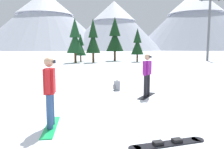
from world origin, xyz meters
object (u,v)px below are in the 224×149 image
Objects in this scene: pine_tree_twin at (81,46)px; pine_tree_short at (137,44)px; loose_snowboard_far_spare at (168,143)px; backpack_grey at (117,86)px; snowboarder_foreground at (50,91)px; pine_tree_young at (75,39)px; ski_lift_tower at (209,25)px; pine_tree_slender at (93,39)px; snowboarder_midground at (147,74)px; pine_tree_leaning at (115,37)px.

pine_tree_twin is 0.86× the size of pine_tree_short.
loose_snowboard_far_spare is 0.35× the size of pine_tree_short.
snowboarder_foreground is at bearing -106.77° from backpack_grey.
pine_tree_young is 0.63× the size of ski_lift_tower.
loose_snowboard_far_spare is 6.00m from backpack_grey.
pine_tree_slender is (-3.83, 20.23, 3.10)m from backpack_grey.
pine_tree_slender is (-6.27, -2.21, 0.63)m from pine_tree_short.
ski_lift_tower is (12.50, 26.62, 4.63)m from snowboarder_midground.
pine_tree_slender is (-2.32, 25.24, 2.39)m from snowboarder_foreground.
pine_tree_leaning is (-3.43, 2.48, 1.10)m from pine_tree_short.
pine_tree_twin is 0.61× the size of pine_tree_leaning.
pine_tree_slender is at bearing 100.92° from loose_snowboard_far_spare.
pine_tree_twin reaches higher than loose_snowboard_far_spare.
pine_tree_young is (-4.73, 24.69, 2.39)m from snowboarder_foreground.
pine_tree_slender reaches higher than backpack_grey.
snowboarder_midground is at bearing -45.46° from backpack_grey.
pine_tree_slender is at bearing -121.24° from pine_tree_leaning.
pine_tree_young is at bearing -166.99° from pine_tree_slender.
ski_lift_tower reaches higher than snowboarder_foreground.
snowboarder_foreground is 25.46m from pine_tree_slender.
pine_tree_young reaches higher than backpack_grey.
pine_tree_short is at bearing -0.36° from pine_tree_twin.
ski_lift_tower is at bearing 8.14° from pine_tree_twin.
pine_tree_leaning is at bearing 94.93° from snowboarder_midground.
pine_tree_leaning reaches higher than pine_tree_twin.
snowboarder_midground is 3.69× the size of backpack_grey.
snowboarder_foreground is 3.72× the size of backpack_grey.
backpack_grey is at bearing 101.63° from loose_snowboard_far_spare.
backpack_grey is 20.82m from pine_tree_slender.
backpack_grey is 0.10× the size of pine_tree_short.
pine_tree_young is at bearing 107.60° from backpack_grey.
pine_tree_slender reaches higher than loose_snowboard_far_spare.
pine_tree_twin reaches higher than backpack_grey.
backpack_grey is 22.70m from pine_tree_short.
pine_tree_slender is at bearing 13.01° from pine_tree_young.
snowboarder_foreground is at bearing -116.74° from ski_lift_tower.
pine_tree_young is 1.44× the size of pine_tree_twin.
ski_lift_tower reaches higher than snowboarder_midground.
pine_tree_short is (3.95, 27.45, 1.76)m from snowboarder_foreground.
pine_tree_slender is (-2.84, -4.69, -0.48)m from pine_tree_leaning.
pine_tree_slender reaches higher than snowboarder_foreground.
loose_snowboard_far_spare is 28.46m from pine_tree_short.
snowboarder_midground is 1.02× the size of loose_snowboard_far_spare.
loose_snowboard_far_spare is 0.28× the size of pine_tree_young.
snowboarder_foreground is 0.36× the size of pine_tree_short.
pine_tree_leaning reaches higher than pine_tree_young.
backpack_grey is 0.07× the size of pine_tree_leaning.
ski_lift_tower reaches higher than pine_tree_slender.
snowboarder_foreground reaches higher than backpack_grey.
pine_tree_young is 9.13m from pine_tree_short.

